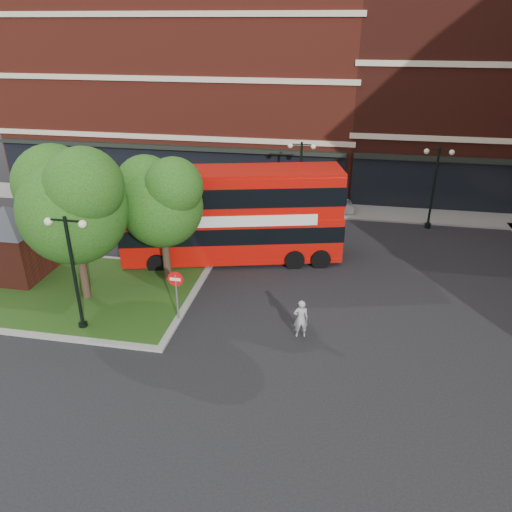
% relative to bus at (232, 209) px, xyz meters
% --- Properties ---
extents(ground, '(120.00, 120.00, 0.00)m').
position_rel_bus_xyz_m(ground, '(0.90, -7.92, -2.84)').
color(ground, black).
rests_on(ground, ground).
extents(pavement_far, '(44.00, 3.00, 0.12)m').
position_rel_bus_xyz_m(pavement_far, '(0.90, 8.58, -2.78)').
color(pavement_far, slate).
rests_on(pavement_far, ground).
extents(terrace_far_left, '(26.00, 12.00, 14.00)m').
position_rel_bus_xyz_m(terrace_far_left, '(-7.10, 16.08, 4.16)').
color(terrace_far_left, maroon).
rests_on(terrace_far_left, ground).
extents(terrace_far_right, '(18.00, 12.00, 16.00)m').
position_rel_bus_xyz_m(terrace_far_right, '(14.90, 16.08, 5.16)').
color(terrace_far_right, '#471911').
rests_on(terrace_far_right, ground).
extents(traffic_island, '(12.60, 7.60, 0.15)m').
position_rel_bus_xyz_m(traffic_island, '(-7.10, -4.92, -2.77)').
color(traffic_island, gray).
rests_on(traffic_island, ground).
extents(kiosk, '(6.51, 6.51, 3.60)m').
position_rel_bus_xyz_m(kiosk, '(-10.10, -3.92, -0.52)').
color(kiosk, '#471911').
rests_on(kiosk, traffic_island).
extents(tree_island_west, '(5.40, 4.71, 7.21)m').
position_rel_bus_xyz_m(tree_island_west, '(-5.70, -5.34, 1.96)').
color(tree_island_west, '#2D2116').
rests_on(tree_island_west, ground).
extents(tree_island_east, '(4.46, 3.90, 6.29)m').
position_rel_bus_xyz_m(tree_island_east, '(-2.68, -2.86, 1.40)').
color(tree_island_east, '#2D2116').
rests_on(tree_island_east, ground).
extents(lamp_island, '(1.72, 0.36, 5.00)m').
position_rel_bus_xyz_m(lamp_island, '(-4.60, -7.72, -0.01)').
color(lamp_island, black).
rests_on(lamp_island, ground).
extents(lamp_far_left, '(1.72, 0.36, 5.00)m').
position_rel_bus_xyz_m(lamp_far_left, '(2.90, 6.58, -0.01)').
color(lamp_far_left, black).
rests_on(lamp_far_left, ground).
extents(lamp_far_right, '(1.72, 0.36, 5.00)m').
position_rel_bus_xyz_m(lamp_far_right, '(10.90, 6.58, -0.01)').
color(lamp_far_right, black).
rests_on(lamp_far_right, ground).
extents(bus, '(11.61, 5.26, 4.32)m').
position_rel_bus_xyz_m(bus, '(0.00, 0.00, 0.00)').
color(bus, '#B30D07').
rests_on(bus, ground).
extents(woman, '(0.68, 0.52, 1.67)m').
position_rel_bus_xyz_m(woman, '(4.32, -6.60, -2.00)').
color(woman, gray).
rests_on(woman, ground).
extents(car_silver, '(4.51, 2.12, 1.49)m').
position_rel_bus_xyz_m(car_silver, '(-4.68, 6.58, -2.09)').
color(car_silver, '#9DA0A4').
rests_on(car_silver, ground).
extents(car_white, '(3.98, 1.82, 1.26)m').
position_rel_bus_xyz_m(car_white, '(4.41, 8.08, -2.21)').
color(car_white, silver).
rests_on(car_white, ground).
extents(no_entry_sign, '(0.65, 0.08, 2.37)m').
position_rel_bus_xyz_m(no_entry_sign, '(-0.90, -6.42, -1.15)').
color(no_entry_sign, slate).
rests_on(no_entry_sign, ground).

